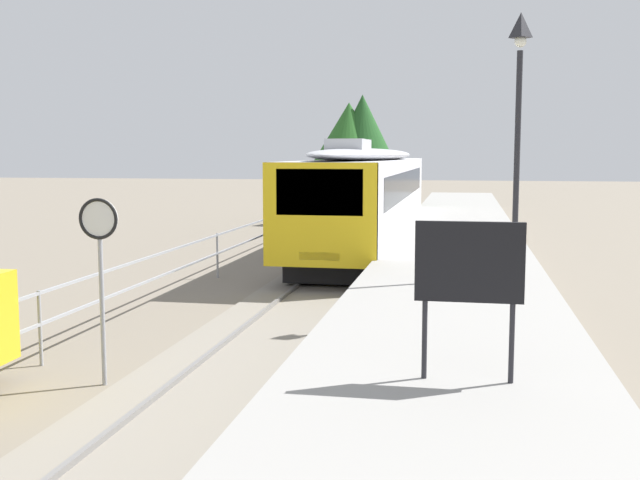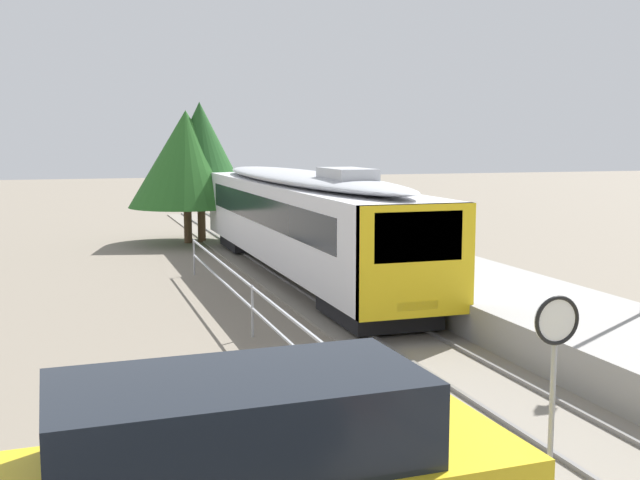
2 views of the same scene
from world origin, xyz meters
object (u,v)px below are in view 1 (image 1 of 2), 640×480
speed_limit_sign (99,244)px  platform_notice_board (469,268)px  commuter_train (368,190)px  platform_lamp_mid_platform (519,95)px

speed_limit_sign → platform_notice_board: bearing=-18.1°
commuter_train → platform_lamp_mid_platform: size_ratio=3.50×
commuter_train → speed_limit_sign: (-1.81, -16.92, -0.02)m
platform_notice_board → speed_limit_sign: 5.59m
platform_lamp_mid_platform → platform_notice_board: bearing=-97.4°
speed_limit_sign → commuter_train: bearing=83.9°
platform_lamp_mid_platform → platform_notice_board: platform_lamp_mid_platform is taller
platform_notice_board → platform_lamp_mid_platform: bearing=82.6°
platform_lamp_mid_platform → commuter_train: bearing=111.8°
platform_notice_board → speed_limit_sign: (-5.31, 1.73, -0.06)m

